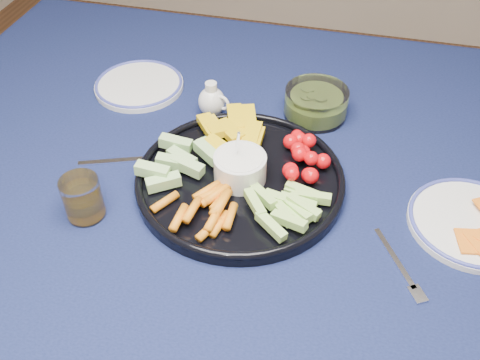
% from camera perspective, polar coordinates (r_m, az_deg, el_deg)
% --- Properties ---
extents(dining_table, '(1.67, 1.07, 0.75)m').
position_cam_1_polar(dining_table, '(1.09, 5.76, -1.43)').
color(dining_table, '#52311B').
rests_on(dining_table, ground).
extents(crudite_platter, '(0.38, 0.38, 0.12)m').
position_cam_1_polar(crudite_platter, '(0.96, -0.17, 0.43)').
color(crudite_platter, black).
rests_on(crudite_platter, dining_table).
extents(creamer_pitcher, '(0.07, 0.06, 0.08)m').
position_cam_1_polar(creamer_pitcher, '(1.13, -3.00, 8.38)').
color(creamer_pitcher, silver).
rests_on(creamer_pitcher, dining_table).
extents(pickle_bowl, '(0.13, 0.13, 0.06)m').
position_cam_1_polar(pickle_bowl, '(1.14, 8.09, 8.02)').
color(pickle_bowl, silver).
rests_on(pickle_bowl, dining_table).
extents(cheese_plate, '(0.21, 0.21, 0.02)m').
position_cam_1_polar(cheese_plate, '(0.98, 23.47, -4.05)').
color(cheese_plate, silver).
rests_on(cheese_plate, dining_table).
extents(juice_tumbler, '(0.07, 0.07, 0.08)m').
position_cam_1_polar(juice_tumbler, '(0.94, -16.39, -2.07)').
color(juice_tumbler, silver).
rests_on(juice_tumbler, dining_table).
extents(fork_left, '(0.17, 0.08, 0.00)m').
position_cam_1_polar(fork_left, '(1.05, -11.24, 2.13)').
color(fork_left, silver).
rests_on(fork_left, dining_table).
extents(fork_right, '(0.09, 0.14, 0.00)m').
position_cam_1_polar(fork_right, '(0.88, 16.92, -9.21)').
color(fork_right, silver).
rests_on(fork_right, dining_table).
extents(side_plate_extra, '(0.20, 0.20, 0.02)m').
position_cam_1_polar(side_plate_extra, '(1.24, -10.71, 9.96)').
color(side_plate_extra, silver).
rests_on(side_plate_extra, dining_table).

